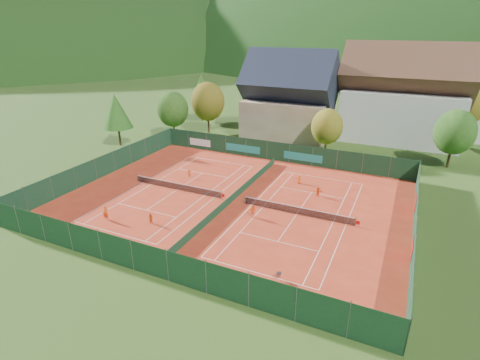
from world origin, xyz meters
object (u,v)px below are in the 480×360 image
player_left_mid (151,219)px  player_right_far_b (318,192)px  player_right_near (253,211)px  chalet (289,101)px  ball_hopper (279,274)px  hotel_block_a (402,100)px  player_left_near (106,213)px  player_right_far_a (299,179)px  player_left_far (189,174)px

player_left_mid → player_right_far_b: (14.49, 14.35, 0.01)m
player_left_mid → player_right_near: bearing=23.2°
chalet → ball_hopper: 44.39m
hotel_block_a → player_right_near: size_ratio=14.63×
player_left_near → player_left_mid: (5.02, 1.32, -0.18)m
player_right_far_a → player_right_far_b: bearing=114.2°
chalet → hotel_block_a: bearing=17.5°
player_right_far_a → player_right_near: bearing=56.6°
chalet → player_left_mid: size_ratio=13.37×
player_left_mid → player_right_near: (9.27, 5.93, 0.13)m
chalet → player_right_far_b: chalet is taller
player_left_far → player_right_far_a: bearing=-142.9°
chalet → player_left_near: (-7.54, -40.03, -5.84)m
player_left_near → player_right_far_a: bearing=24.3°
hotel_block_a → player_left_far: size_ratio=17.14×
player_right_far_b → chalet: bearing=-67.8°
hotel_block_a → player_right_near: hotel_block_a is taller
player_right_far_b → hotel_block_a: bearing=-107.0°
chalet → player_left_far: (-5.70, -25.93, -5.99)m
chalet → hotel_block_a: 19.94m
ball_hopper → player_right_far_b: (-1.11, 17.63, 0.07)m
ball_hopper → player_left_near: player_left_near is taller
player_right_far_a → player_right_far_b: (3.27, -2.95, 0.02)m
ball_hopper → player_left_far: (-18.77, 16.06, 0.07)m
chalet → hotel_block_a: hotel_block_a is taller
ball_hopper → player_left_far: bearing=139.5°
player_right_far_b → player_left_far: bearing=1.2°
chalet → hotel_block_a: size_ratio=0.75×
ball_hopper → player_right_near: bearing=124.5°
player_left_mid → player_right_near: 11.01m
player_right_far_b → player_left_near: bearing=34.8°
player_left_near → player_left_mid: player_left_near is taller
player_left_mid → player_right_far_a: player_left_mid is taller
chalet → player_right_near: size_ratio=10.97×
chalet → player_left_far: chalet is taller
ball_hopper → player_left_far: 24.71m
hotel_block_a → player_right_near: 41.20m
ball_hopper → hotel_block_a: bearing=83.0°
chalet → player_right_far_b: 27.79m
player_left_far → player_left_near: bearing=102.3°
player_right_near → player_right_far_a: player_right_near is taller
player_right_far_a → player_left_mid: bearing=33.3°
player_right_far_a → player_left_near: bearing=25.2°
player_left_mid → player_right_far_a: bearing=47.7°
hotel_block_a → player_right_far_a: hotel_block_a is taller
player_left_far → player_right_near: size_ratio=0.85×
hotel_block_a → player_right_far_a: 30.06m
chalet → player_right_near: (6.75, -32.78, -5.89)m
ball_hopper → player_right_near: player_right_near is taller
player_left_far → player_right_far_b: bearing=-155.2°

